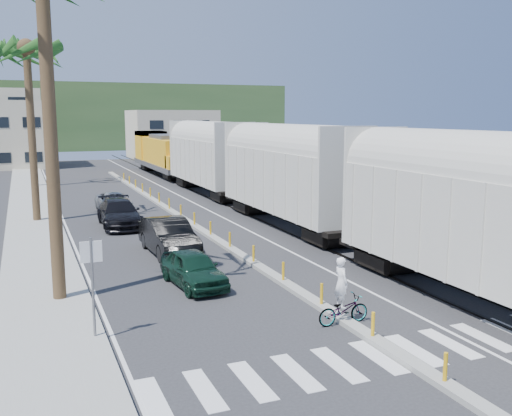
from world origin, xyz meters
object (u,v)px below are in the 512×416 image
Objects in this scene: car_second at (169,236)px; street_sign at (92,274)px; cyclist at (343,303)px; car_lead at (193,268)px.

street_sign is at bearing -117.60° from car_second.
cyclist is (2.77, -10.80, -0.14)m from car_second.
car_second is (0.35, 5.22, 0.15)m from car_lead.
car_lead is (4.07, 4.05, -1.30)m from street_sign.
car_lead is at bearing 44.85° from street_sign.
cyclist reaches higher than car_lead.
car_second is 11.15m from cyclist.
street_sign reaches higher than car_second.
car_lead is 6.39m from cyclist.
street_sign is 0.59× the size of car_second.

